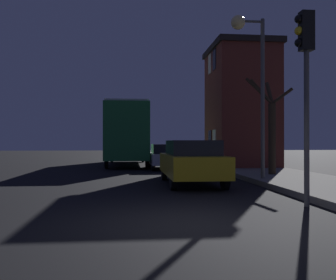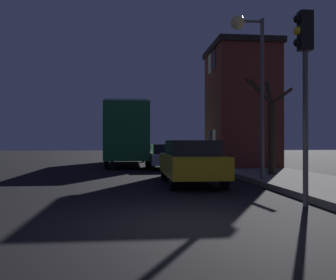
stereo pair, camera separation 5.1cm
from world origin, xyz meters
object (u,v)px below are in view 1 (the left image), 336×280
(traffic_light, at_px, (305,67))
(car_mid_lane, at_px, (166,156))
(car_near_lane, at_px, (191,161))
(streetlamp, at_px, (249,57))
(bus, at_px, (127,130))
(bare_tree, at_px, (271,128))

(traffic_light, xyz_separation_m, car_mid_lane, (-1.99, 12.16, -2.48))
(traffic_light, height_order, car_near_lane, traffic_light)
(car_near_lane, xyz_separation_m, car_mid_lane, (-0.13, 7.51, -0.10))
(streetlamp, height_order, bus, streetlamp)
(bus, xyz_separation_m, car_near_lane, (2.28, -11.44, -1.41))
(streetlamp, height_order, car_mid_lane, streetlamp)
(streetlamp, xyz_separation_m, car_near_lane, (-2.11, -0.11, -3.70))
(streetlamp, height_order, car_near_lane, streetlamp)
(bare_tree, xyz_separation_m, bus, (-5.81, 9.73, 0.20))
(streetlamp, bearing_deg, traffic_light, -93.07)
(car_near_lane, distance_m, car_mid_lane, 7.52)
(car_near_lane, bearing_deg, bare_tree, 25.91)
(streetlamp, distance_m, traffic_light, 4.94)
(traffic_light, relative_size, bus, 0.46)
(traffic_light, bearing_deg, car_mid_lane, 99.28)
(car_mid_lane, bearing_deg, streetlamp, -73.17)
(traffic_light, height_order, car_mid_lane, traffic_light)
(bare_tree, distance_m, bus, 11.33)
(bare_tree, bearing_deg, car_near_lane, -154.09)
(traffic_light, relative_size, car_mid_lane, 1.07)
(traffic_light, height_order, bus, traffic_light)
(bare_tree, bearing_deg, car_mid_lane, 122.24)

